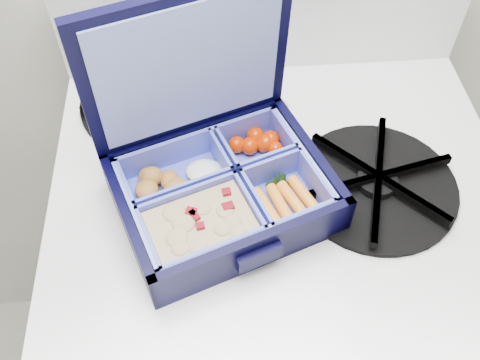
{
  "coord_description": "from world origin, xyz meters",
  "views": [
    {
      "loc": [
        0.46,
        1.33,
        1.32
      ],
      "look_at": [
        0.49,
        1.7,
        0.85
      ],
      "focal_mm": 40.0,
      "sensor_mm": 36.0,
      "label": 1
    }
  ],
  "objects_px": {
    "stove": "(268,328)",
    "bento_box": "(223,192)",
    "burner_grate": "(377,180)",
    "fork": "(229,134)"
  },
  "relations": [
    {
      "from": "burner_grate",
      "to": "bento_box",
      "type": "bearing_deg",
      "value": -175.93
    },
    {
      "from": "burner_grate",
      "to": "fork",
      "type": "bearing_deg",
      "value": 149.51
    },
    {
      "from": "stove",
      "to": "fork",
      "type": "xyz_separation_m",
      "value": [
        -0.06,
        0.09,
        0.41
      ]
    },
    {
      "from": "bento_box",
      "to": "burner_grate",
      "type": "xyz_separation_m",
      "value": [
        0.18,
        0.01,
        -0.01
      ]
    },
    {
      "from": "stove",
      "to": "fork",
      "type": "bearing_deg",
      "value": 121.8
    },
    {
      "from": "stove",
      "to": "bento_box",
      "type": "relative_size",
      "value": 3.61
    },
    {
      "from": "bento_box",
      "to": "fork",
      "type": "distance_m",
      "value": 0.11
    },
    {
      "from": "bento_box",
      "to": "fork",
      "type": "xyz_separation_m",
      "value": [
        0.01,
        0.11,
        -0.02
      ]
    },
    {
      "from": "stove",
      "to": "burner_grate",
      "type": "bearing_deg",
      "value": -3.31
    },
    {
      "from": "fork",
      "to": "bento_box",
      "type": "bearing_deg",
      "value": -40.59
    }
  ]
}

